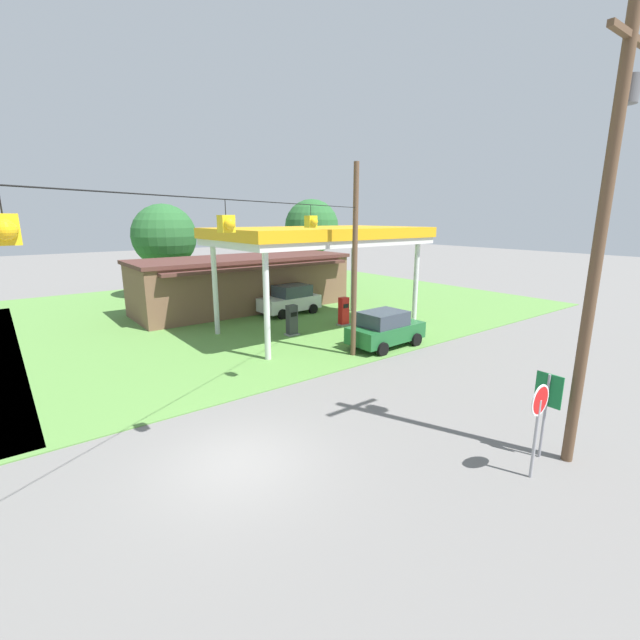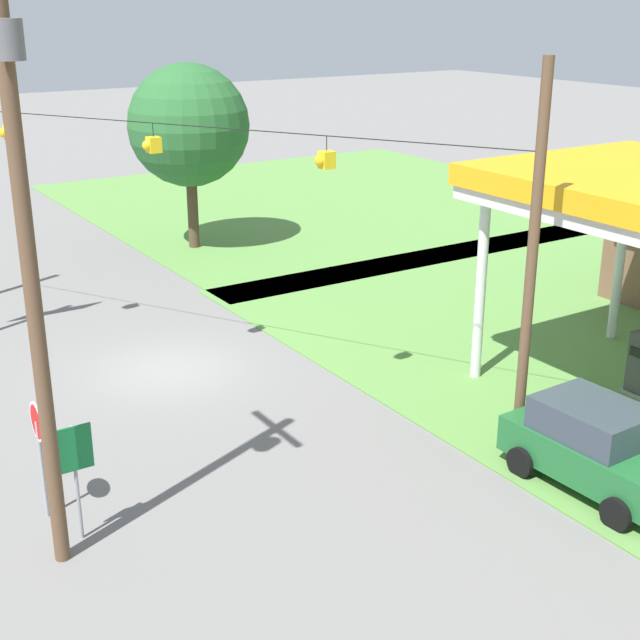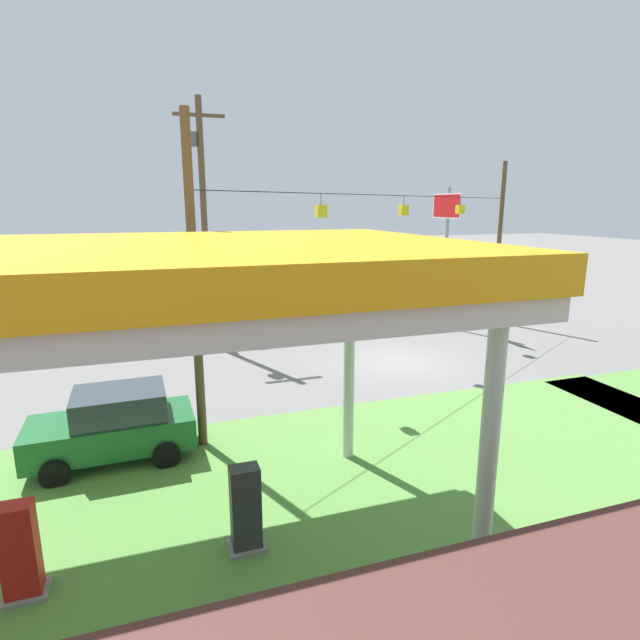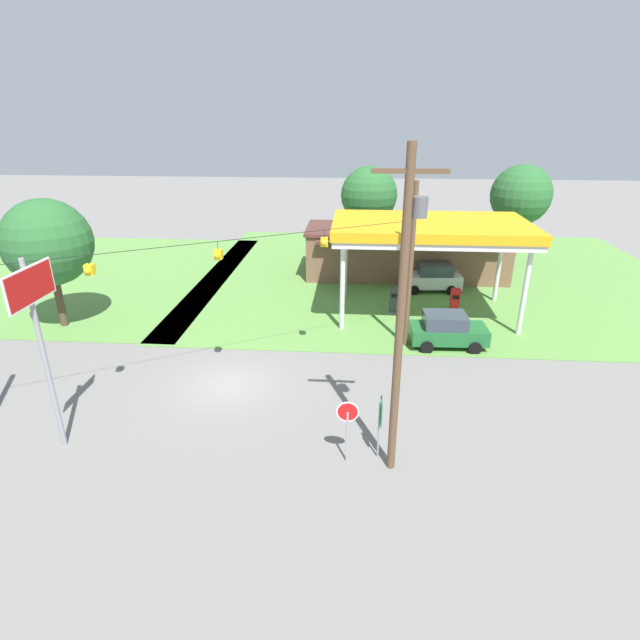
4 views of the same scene
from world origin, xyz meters
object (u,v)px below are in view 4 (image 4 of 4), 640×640
object	(u,v)px
gas_station_store	(406,252)
fuel_pump_near	(394,301)
car_at_pumps_rear	(432,277)
route_sign	(380,417)
fuel_pump_far	(455,303)
tree_far_back	(521,195)
gas_station_canopy	(430,230)
stop_sign_overhead	(36,314)
tree_behind_station	(369,195)
stop_sign_roadside	(348,419)
car_at_pumps_front	(447,330)
utility_pole_main	(402,307)
tree_west_verge	(47,243)

from	to	relation	value
gas_station_store	fuel_pump_near	distance (m)	8.23
car_at_pumps_rear	route_sign	distance (m)	19.48
fuel_pump_far	car_at_pumps_rear	distance (m)	4.67
car_at_pumps_rear	tree_far_back	distance (m)	12.14
fuel_pump_far	gas_station_canopy	bearing A→B (deg)	179.96
stop_sign_overhead	tree_behind_station	bearing A→B (deg)	68.87
tree_far_back	stop_sign_roadside	bearing A→B (deg)	-115.84
gas_station_canopy	fuel_pump_far	xyz separation A→B (m)	(1.87, -0.00, -4.52)
fuel_pump_near	stop_sign_roadside	size ratio (longest dim) A/B	0.69
fuel_pump_near	stop_sign_roadside	world-z (taller)	stop_sign_roadside
car_at_pumps_front	fuel_pump_far	bearing A→B (deg)	73.55
utility_pole_main	tree_behind_station	world-z (taller)	utility_pole_main
tree_west_verge	stop_sign_roadside	bearing A→B (deg)	-33.36
tree_west_verge	tree_far_back	bearing A→B (deg)	28.06
gas_station_canopy	tree_behind_station	size ratio (longest dim) A/B	1.54
utility_pole_main	gas_station_store	bearing A→B (deg)	84.37
stop_sign_roadside	stop_sign_overhead	distance (m)	11.29
tree_behind_station	car_at_pumps_front	bearing A→B (deg)	-78.90
gas_station_canopy	car_at_pumps_front	distance (m)	6.39
stop_sign_roadside	stop_sign_overhead	world-z (taller)	stop_sign_overhead
fuel_pump_far	tree_behind_station	distance (m)	17.30
car_at_pumps_rear	tree_behind_station	bearing A→B (deg)	-72.53
fuel_pump_near	tree_west_verge	world-z (taller)	tree_west_verge
stop_sign_roadside	tree_far_back	size ratio (longest dim) A/B	0.31
car_at_pumps_front	tree_behind_station	distance (m)	21.34
utility_pole_main	tree_behind_station	bearing A→B (deg)	90.99
stop_sign_overhead	tree_far_back	distance (m)	36.34
gas_station_store	stop_sign_roadside	xyz separation A→B (m)	(-3.89, -22.77, -0.06)
route_sign	car_at_pumps_rear	bearing A→B (deg)	77.14
route_sign	tree_far_back	distance (m)	29.95
stop_sign_overhead	stop_sign_roadside	bearing A→B (deg)	-0.85
fuel_pump_near	fuel_pump_far	distance (m)	3.75
car_at_pumps_rear	utility_pole_main	bearing A→B (deg)	75.06
fuel_pump_far	stop_sign_overhead	xyz separation A→B (m)	(-17.02, -14.56, 4.55)
gas_station_store	utility_pole_main	bearing A→B (deg)	-95.63
fuel_pump_far	stop_sign_overhead	size ratio (longest dim) A/B	0.24
fuel_pump_near	route_sign	size ratio (longest dim) A/B	0.72
car_at_pumps_front	tree_far_back	size ratio (longest dim) A/B	0.51
car_at_pumps_front	tree_west_verge	xyz separation A→B (m)	(-22.21, 1.13, 4.07)
utility_pole_main	tree_behind_station	size ratio (longest dim) A/B	1.48
stop_sign_roadside	tree_far_back	bearing A→B (deg)	-115.84
tree_behind_station	tree_west_verge	size ratio (longest dim) A/B	1.00
tree_far_back	car_at_pumps_front	bearing A→B (deg)	-115.24
fuel_pump_near	tree_west_verge	size ratio (longest dim) A/B	0.23
stop_sign_roadside	tree_far_back	distance (m)	30.72
fuel_pump_far	car_at_pumps_rear	xyz separation A→B (m)	(-0.81, 4.60, 0.17)
fuel_pump_near	utility_pole_main	bearing A→B (deg)	-93.62
car_at_pumps_rear	fuel_pump_far	bearing A→B (deg)	96.34
fuel_pump_near	car_at_pumps_rear	size ratio (longest dim) A/B	0.41
fuel_pump_near	tree_far_back	world-z (taller)	tree_far_back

